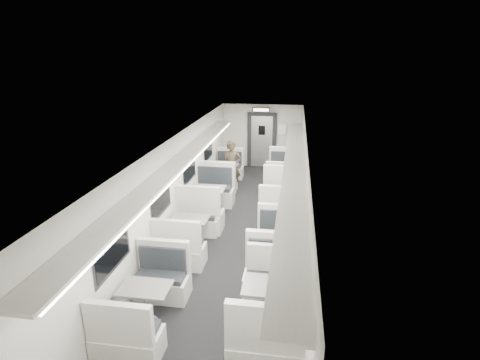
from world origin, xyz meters
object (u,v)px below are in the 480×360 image
(booth_left_b, at_px, (208,202))
(vestibule_door, at_px, (262,141))
(booth_right_d, at_px, (271,306))
(booth_right_b, at_px, (283,201))
(booth_left_a, at_px, (226,174))
(booth_right_c, at_px, (277,254))
(exit_sign, at_px, (261,110))
(booth_left_c, at_px, (190,232))
(booth_right_a, at_px, (285,181))
(booth_left_d, at_px, (147,305))
(passenger, at_px, (232,166))

(booth_left_b, bearing_deg, vestibule_door, 78.32)
(booth_right_d, bearing_deg, booth_right_b, 90.00)
(booth_left_a, bearing_deg, booth_right_b, -48.79)
(booth_right_c, distance_m, exit_sign, 7.10)
(booth_left_b, distance_m, vestibule_door, 4.98)
(booth_right_b, bearing_deg, exit_sign, 104.08)
(booth_left_b, xyz_separation_m, booth_left_c, (0.00, -1.75, -0.04))
(booth_right_a, distance_m, booth_right_c, 4.37)
(booth_left_d, height_order, booth_right_d, booth_right_d)
(booth_right_c, distance_m, booth_right_d, 1.69)
(booth_right_d, relative_size, passenger, 1.37)
(booth_left_d, height_order, booth_right_c, booth_right_c)
(booth_left_a, bearing_deg, booth_right_d, -73.50)
(booth_right_b, height_order, booth_right_d, booth_right_b)
(booth_right_b, xyz_separation_m, booth_right_d, (0.00, -4.47, -0.00))
(booth_left_a, relative_size, booth_left_d, 1.00)
(booth_right_a, distance_m, vestibule_door, 3.10)
(booth_right_a, height_order, vestibule_door, vestibule_door)
(passenger, bearing_deg, vestibule_door, 69.24)
(booth_right_a, relative_size, booth_right_c, 1.18)
(booth_left_a, xyz_separation_m, booth_right_d, (2.00, -6.75, 0.05))
(booth_left_a, bearing_deg, booth_left_c, -90.00)
(booth_right_c, height_order, vestibule_door, vestibule_door)
(booth_left_d, xyz_separation_m, passenger, (0.32, 6.34, 0.46))
(booth_left_c, bearing_deg, booth_left_d, -90.00)
(booth_left_a, xyz_separation_m, booth_left_c, (0.00, -4.40, 0.02))
(booth_right_b, distance_m, vestibule_door, 4.63)
(booth_left_b, bearing_deg, booth_left_c, -90.00)
(booth_left_d, distance_m, booth_right_a, 6.59)
(booth_left_a, xyz_separation_m, booth_right_c, (2.00, -5.06, 0.01))
(booth_right_b, relative_size, vestibule_door, 1.07)
(booth_left_c, relative_size, vestibule_door, 0.99)
(booth_left_c, relative_size, booth_right_b, 0.92)
(vestibule_door, bearing_deg, booth_right_b, -77.40)
(booth_left_a, distance_m, booth_left_c, 4.40)
(vestibule_door, bearing_deg, booth_left_b, -101.68)
(booth_right_c, relative_size, vestibule_door, 0.95)
(booth_left_a, distance_m, booth_left_b, 2.65)
(booth_right_a, distance_m, booth_right_b, 1.60)
(booth_left_c, bearing_deg, vestibule_door, 81.37)
(booth_right_d, bearing_deg, exit_sign, 96.75)
(booth_left_d, relative_size, booth_right_c, 0.98)
(booth_right_c, bearing_deg, booth_left_a, 111.58)
(booth_left_b, height_order, exit_sign, exit_sign)
(booth_right_b, bearing_deg, booth_right_d, -90.00)
(booth_right_b, bearing_deg, booth_left_d, -113.15)
(passenger, bearing_deg, booth_right_a, -9.20)
(booth_right_a, bearing_deg, vestibule_door, 109.19)
(booth_right_c, bearing_deg, exit_sign, 98.42)
(booth_right_d, bearing_deg, booth_left_a, 106.50)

